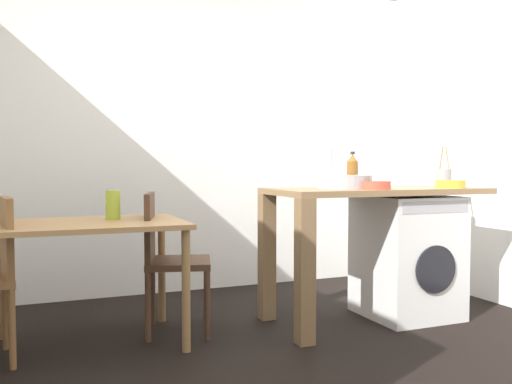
% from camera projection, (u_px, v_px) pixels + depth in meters
% --- Properties ---
extents(ground_plane, '(5.46, 5.46, 0.00)m').
position_uv_depth(ground_plane, '(269.00, 353.00, 3.07)').
color(ground_plane, black).
extents(wall_back, '(4.60, 0.10, 2.70)m').
position_uv_depth(wall_back, '(189.00, 134.00, 4.63)').
color(wall_back, white).
rests_on(wall_back, ground_plane).
extents(dining_table, '(1.10, 0.76, 0.74)m').
position_uv_depth(dining_table, '(89.00, 238.00, 3.19)').
color(dining_table, tan).
rests_on(dining_table, ground_plane).
extents(chair_opposite, '(0.49, 0.49, 0.90)m').
position_uv_depth(chair_opposite, '(167.00, 254.00, 3.44)').
color(chair_opposite, '#4C3323').
rests_on(chair_opposite, ground_plane).
extents(kitchen_counter, '(1.50, 0.68, 0.92)m').
position_uv_depth(kitchen_counter, '(350.00, 212.00, 3.65)').
color(kitchen_counter, olive).
rests_on(kitchen_counter, ground_plane).
extents(washing_machine, '(0.60, 0.61, 0.86)m').
position_uv_depth(washing_machine, '(407.00, 256.00, 3.84)').
color(washing_machine, white).
rests_on(washing_machine, ground_plane).
extents(sink_basin, '(0.38, 0.38, 0.09)m').
position_uv_depth(sink_basin, '(343.00, 182.00, 3.62)').
color(sink_basin, '#9EA0A5').
rests_on(sink_basin, kitchen_counter).
extents(tap, '(0.02, 0.02, 0.28)m').
position_uv_depth(tap, '(330.00, 168.00, 3.78)').
color(tap, '#B2B2B7').
rests_on(tap, kitchen_counter).
extents(bottle_tall_green, '(0.08, 0.08, 0.26)m').
position_uv_depth(bottle_tall_green, '(352.00, 171.00, 3.89)').
color(bottle_tall_green, brown).
rests_on(bottle_tall_green, kitchen_counter).
extents(mixing_bowl, '(0.20, 0.20, 0.05)m').
position_uv_depth(mixing_bowl, '(375.00, 185.00, 3.48)').
color(mixing_bowl, '#D84C38').
rests_on(mixing_bowl, kitchen_counter).
extents(utensil_crock, '(0.11, 0.11, 0.30)m').
position_uv_depth(utensil_crock, '(444.00, 177.00, 4.00)').
color(utensil_crock, gray).
rests_on(utensil_crock, kitchen_counter).
extents(colander, '(0.20, 0.20, 0.06)m').
position_uv_depth(colander, '(450.00, 184.00, 3.68)').
color(colander, gold).
rests_on(colander, kitchen_counter).
extents(vase, '(0.09, 0.09, 0.18)m').
position_uv_depth(vase, '(113.00, 205.00, 3.33)').
color(vase, '#A8C63D').
rests_on(vase, dining_table).
extents(scissors, '(0.15, 0.06, 0.01)m').
position_uv_depth(scissors, '(379.00, 188.00, 3.61)').
color(scissors, '#B2B2B7').
rests_on(scissors, kitchen_counter).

